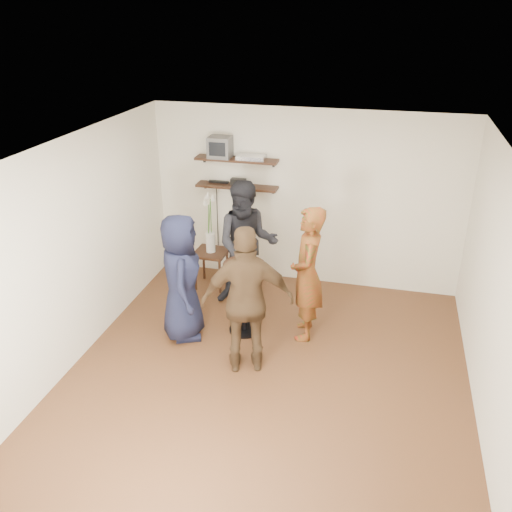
% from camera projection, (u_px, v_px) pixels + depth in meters
% --- Properties ---
extents(room, '(4.58, 5.08, 2.68)m').
position_uv_depth(room, '(267.00, 275.00, 5.63)').
color(room, '#482E17').
rests_on(room, ground).
extents(shelf_upper, '(1.20, 0.25, 0.04)m').
position_uv_depth(shelf_upper, '(236.00, 159.00, 7.71)').
color(shelf_upper, black).
rests_on(shelf_upper, room).
extents(shelf_lower, '(1.20, 0.25, 0.04)m').
position_uv_depth(shelf_lower, '(237.00, 186.00, 7.88)').
color(shelf_lower, black).
rests_on(shelf_lower, room).
extents(crt_monitor, '(0.32, 0.30, 0.30)m').
position_uv_depth(crt_monitor, '(220.00, 147.00, 7.69)').
color(crt_monitor, '#59595B').
rests_on(crt_monitor, shelf_upper).
extents(dvd_deck, '(0.40, 0.24, 0.06)m').
position_uv_depth(dvd_deck, '(251.00, 157.00, 7.64)').
color(dvd_deck, silver).
rests_on(dvd_deck, shelf_upper).
extents(radio, '(0.22, 0.10, 0.10)m').
position_uv_depth(radio, '(238.00, 182.00, 7.84)').
color(radio, black).
rests_on(radio, shelf_lower).
extents(power_strip, '(0.30, 0.05, 0.03)m').
position_uv_depth(power_strip, '(219.00, 182.00, 7.97)').
color(power_strip, black).
rests_on(power_strip, shelf_lower).
extents(side_table, '(0.49, 0.49, 0.56)m').
position_uv_depth(side_table, '(211.00, 257.00, 7.99)').
color(side_table, black).
rests_on(side_table, room).
extents(vase_lilies, '(0.19, 0.20, 0.95)m').
position_uv_depth(vase_lilies, '(210.00, 232.00, 7.82)').
color(vase_lilies, white).
rests_on(vase_lilies, side_table).
extents(drinks_table, '(0.53, 0.53, 0.96)m').
position_uv_depth(drinks_table, '(244.00, 289.00, 6.79)').
color(drinks_table, black).
rests_on(drinks_table, room).
extents(wine_glass_fl, '(0.07, 0.07, 0.21)m').
position_uv_depth(wine_glass_fl, '(238.00, 254.00, 6.56)').
color(wine_glass_fl, silver).
rests_on(wine_glass_fl, drinks_table).
extents(wine_glass_fr, '(0.07, 0.07, 0.20)m').
position_uv_depth(wine_glass_fr, '(248.00, 256.00, 6.54)').
color(wine_glass_fr, silver).
rests_on(wine_glass_fr, drinks_table).
extents(wine_glass_bl, '(0.06, 0.06, 0.19)m').
position_uv_depth(wine_glass_bl, '(242.00, 252.00, 6.65)').
color(wine_glass_bl, silver).
rests_on(wine_glass_bl, drinks_table).
extents(wine_glass_br, '(0.07, 0.07, 0.21)m').
position_uv_depth(wine_glass_br, '(246.00, 253.00, 6.60)').
color(wine_glass_br, silver).
rests_on(wine_glass_br, drinks_table).
extents(person_plaid, '(0.50, 0.68, 1.73)m').
position_uv_depth(person_plaid, '(307.00, 274.00, 6.62)').
color(person_plaid, red).
rests_on(person_plaid, room).
extents(person_dark, '(0.99, 0.84, 1.77)m').
position_uv_depth(person_dark, '(247.00, 244.00, 7.38)').
color(person_dark, black).
rests_on(person_dark, room).
extents(person_navy, '(0.77, 0.93, 1.63)m').
position_uv_depth(person_navy, '(181.00, 278.00, 6.63)').
color(person_navy, '#161932').
rests_on(person_navy, room).
extents(person_brown, '(1.12, 0.73, 1.76)m').
position_uv_depth(person_brown, '(247.00, 301.00, 5.98)').
color(person_brown, '#47321E').
rests_on(person_brown, room).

